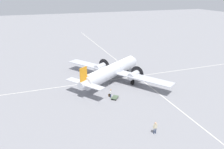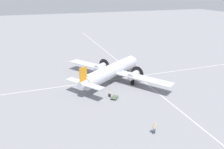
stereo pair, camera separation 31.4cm
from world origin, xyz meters
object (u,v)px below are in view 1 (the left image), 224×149
passenger_boarding (111,92)px  baggage_cart (115,97)px  airliner_main (113,70)px  crew_foreground (155,127)px  suitcase_near_door (109,95)px

passenger_boarding → baggage_cart: size_ratio=0.88×
airliner_main → baggage_cart: bearing=-142.5°
passenger_boarding → airliner_main: bearing=12.5°
airliner_main → crew_foreground: (1.01, 19.50, -1.41)m
suitcase_near_door → airliner_main: bearing=-115.7°
baggage_cart → airliner_main: bearing=22.7°
passenger_boarding → suitcase_near_door: size_ratio=2.90×
airliner_main → baggage_cart: size_ratio=12.21×
crew_foreground → suitcase_near_door: size_ratio=3.23×
airliner_main → baggage_cart: 8.58m
crew_foreground → suitcase_near_door: 13.05m
suitcase_near_door → baggage_cart: 1.36m
crew_foreground → baggage_cart: bearing=101.1°
crew_foreground → baggage_cart: size_ratio=0.98×
crew_foreground → suitcase_near_door: crew_foreground is taller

